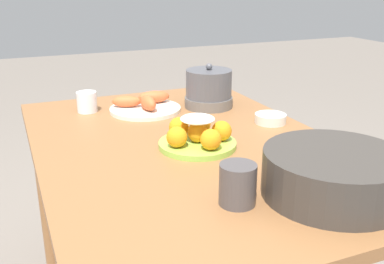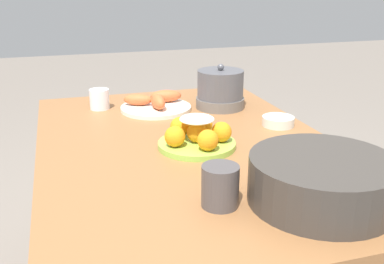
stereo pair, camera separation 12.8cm
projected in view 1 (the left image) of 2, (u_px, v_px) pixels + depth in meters
dining_table at (187, 173)px, 1.34m from camera, size 1.26×0.85×0.70m
cake_plate at (198, 135)px, 1.27m from camera, size 0.22×0.22×0.09m
serving_bowl at (334, 173)px, 0.98m from camera, size 0.31×0.31×0.10m
sauce_bowl at (270, 118)px, 1.48m from camera, size 0.10×0.10×0.03m
seafood_platter at (145, 105)px, 1.62m from camera, size 0.26×0.26×0.07m
cup_near at (87, 102)px, 1.60m from camera, size 0.07×0.07×0.07m
cup_far at (238, 184)px, 0.95m from camera, size 0.08×0.08×0.09m
warming_pot at (209, 89)px, 1.65m from camera, size 0.18×0.18×0.16m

